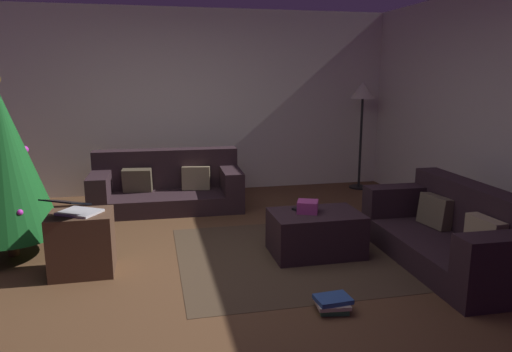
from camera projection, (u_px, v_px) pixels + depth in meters
name	position (u px, v px, depth m)	size (l,w,h in m)	color
ground_plane	(206.00, 275.00, 4.07)	(6.40, 6.40, 0.00)	brown
rear_partition	(179.00, 102.00, 6.79)	(6.40, 0.12, 2.60)	silver
couch_left	(167.00, 186.00, 6.11)	(1.89, 0.91, 0.73)	#2D1E23
couch_right	(456.00, 234.00, 4.27)	(0.88, 1.84, 0.71)	#2D1E23
ottoman	(316.00, 233.00, 4.51)	(0.85, 0.57, 0.41)	#2D1E23
gift_box	(308.00, 207.00, 4.47)	(0.19, 0.19, 0.11)	#B23F8C
tv_remote	(299.00, 210.00, 4.51)	(0.05, 0.16, 0.02)	black
christmas_tree	(4.00, 162.00, 4.33)	(0.92, 0.92, 1.70)	brown
side_table	(82.00, 243.00, 4.08)	(0.52, 0.44, 0.53)	#4C3323
laptop	(74.00, 208.00, 3.96)	(0.49, 0.51, 0.18)	silver
book_stack	(333.00, 303.00, 3.44)	(0.27, 0.24, 0.11)	#387A47
corner_lamp	(363.00, 98.00, 6.92)	(0.36, 0.36, 1.59)	black
area_rug	(315.00, 253.00, 4.55)	(2.60, 2.00, 0.01)	#463625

